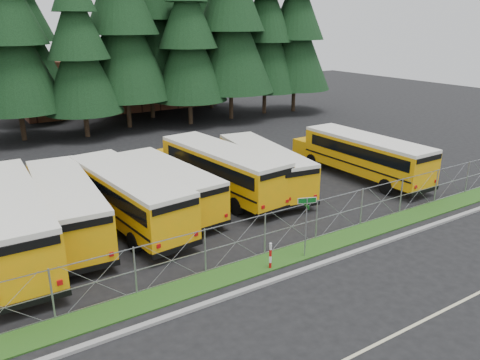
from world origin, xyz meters
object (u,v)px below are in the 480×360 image
(bus_1, at_px, (8,222))
(bus_3, at_px, (125,197))
(bus_5, at_px, (218,171))
(bus_east, at_px, (361,157))
(bus_2, at_px, (66,208))
(bus_6, at_px, (262,167))
(bus_4, at_px, (166,187))
(striped_bollard, at_px, (270,256))
(street_sign, at_px, (306,214))

(bus_1, height_order, bus_3, bus_1)
(bus_1, xyz_separation_m, bus_5, (11.72, 1.83, -0.10))
(bus_3, distance_m, bus_5, 6.33)
(bus_east, bearing_deg, bus_2, 174.83)
(bus_2, xyz_separation_m, bus_6, (11.88, 0.51, -0.07))
(bus_1, distance_m, bus_4, 8.20)
(bus_4, xyz_separation_m, striped_bollard, (0.94, -8.59, -0.69))
(bus_3, height_order, bus_east, bus_3)
(bus_1, distance_m, bus_east, 21.31)
(bus_1, bearing_deg, bus_4, 10.40)
(bus_3, height_order, bus_4, bus_3)
(bus_6, bearing_deg, bus_1, -166.86)
(bus_1, height_order, bus_5, bus_1)
(bus_5, distance_m, bus_6, 2.84)
(street_sign, bearing_deg, bus_6, 67.23)
(bus_3, bearing_deg, street_sign, -61.06)
(bus_6, height_order, street_sign, street_sign)
(bus_1, xyz_separation_m, bus_4, (8.08, 1.36, -0.28))
(bus_3, relative_size, striped_bollard, 9.17)
(bus_1, xyz_separation_m, street_sign, (10.94, -7.17, 0.46))
(bus_1, relative_size, bus_4, 1.21)
(bus_5, distance_m, bus_east, 9.87)
(bus_2, height_order, bus_4, bus_2)
(striped_bollard, bearing_deg, bus_3, 114.21)
(bus_6, height_order, bus_east, bus_east)
(bus_5, distance_m, street_sign, 9.05)
(bus_1, distance_m, striped_bollard, 11.60)
(bus_4, relative_size, bus_east, 0.91)
(bus_2, height_order, street_sign, bus_2)
(bus_1, bearing_deg, striped_bollard, -37.86)
(striped_bollard, bearing_deg, bus_5, 73.40)
(bus_4, xyz_separation_m, bus_east, (13.23, -1.84, 0.13))
(bus_3, xyz_separation_m, bus_east, (15.79, -1.05, -0.02))
(bus_2, relative_size, bus_5, 0.96)
(bus_6, bearing_deg, bus_3, -167.18)
(bus_4, relative_size, street_sign, 3.51)
(bus_3, bearing_deg, striped_bollard, -71.95)
(bus_4, distance_m, bus_east, 13.36)
(bus_5, distance_m, striped_bollard, 9.49)
(bus_6, distance_m, street_sign, 9.24)
(bus_6, relative_size, bus_east, 0.95)
(bus_5, bearing_deg, bus_3, -174.44)
(street_sign, bearing_deg, bus_east, 32.80)
(bus_2, distance_m, street_sign, 11.55)
(bus_1, distance_m, bus_5, 11.86)
(bus_2, relative_size, bus_east, 1.00)
(bus_6, xyz_separation_m, street_sign, (-3.57, -8.50, 0.69))
(bus_2, distance_m, bus_6, 11.89)
(bus_1, distance_m, bus_6, 14.57)
(bus_1, bearing_deg, bus_3, 6.64)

